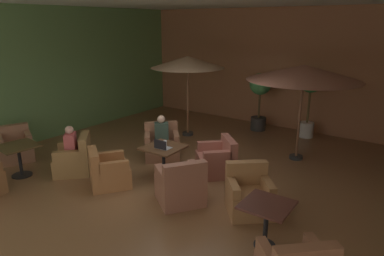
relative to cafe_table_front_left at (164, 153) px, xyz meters
name	(u,v)px	position (x,y,z in m)	size (l,w,h in m)	color
ground_plane	(178,180)	(0.33, 0.06, -0.57)	(9.56, 10.22, 0.02)	brown
wall_back_brick	(279,69)	(0.33, 5.13, 1.25)	(9.56, 0.08, 3.63)	#A36443
wall_left_accent	(40,75)	(-4.41, 0.06, 1.25)	(0.08, 10.22, 3.63)	#638D51
cafe_table_front_left	(164,153)	(0.00, 0.00, 0.00)	(0.81, 0.81, 0.70)	black
armchair_front_left_north	(181,186)	(0.96, -0.66, -0.24)	(1.07, 1.08, 0.88)	#925A46
armchair_front_left_east	(217,160)	(0.81, 0.83, -0.26)	(1.10, 1.10, 0.80)	#9D5748
armchair_front_left_south	(162,145)	(-0.80, 0.86, -0.26)	(1.09, 1.08, 0.84)	#915D41
armchair_front_left_west	(108,172)	(-0.65, -0.97, -0.27)	(1.01, 1.02, 0.78)	#A3683B
cafe_table_front_right	(19,153)	(-2.55, -1.75, -0.03)	(0.81, 0.81, 0.70)	black
armchair_front_right_north	(75,159)	(-1.77, -0.94, -0.26)	(1.07, 1.07, 0.85)	olive
armchair_front_right_east	(15,147)	(-3.57, -1.31, -0.26)	(1.01, 0.98, 0.80)	#946348
cafe_table_mid_center	(267,213)	(2.77, -0.96, -0.01)	(0.71, 0.71, 0.70)	black
armchair_mid_center_north	(249,195)	(2.11, -0.20, -0.26)	(1.04, 1.05, 0.83)	#9B683D
patio_umbrella_tall_red	(188,63)	(-1.36, 2.68, 1.55)	(2.06, 2.06, 2.29)	#2D2D2D
patio_umbrella_center_beige	(304,73)	(1.91, 2.70, 1.52)	(2.59, 2.59, 2.27)	#2D2D2D
potted_tree_left_corner	(260,94)	(0.10, 4.36, 0.56)	(0.65, 0.65, 1.75)	#322F2D
potted_tree_mid_left	(310,92)	(1.53, 4.54, 0.75)	(0.63, 0.63, 1.93)	silver
patron_blue_shirt	(161,131)	(-0.76, 0.83, 0.14)	(0.41, 0.41, 0.67)	#2F4136
patron_by_window	(71,143)	(-1.80, -0.97, 0.13)	(0.43, 0.42, 0.66)	#BB4E4E
iced_drink_cup	(165,143)	(-0.01, 0.07, 0.19)	(0.08, 0.08, 0.11)	silver
open_laptop	(162,146)	(0.06, -0.11, 0.18)	(0.32, 0.24, 0.20)	#9EA0A5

